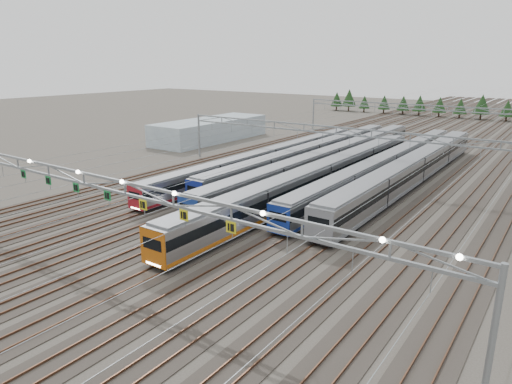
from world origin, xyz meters
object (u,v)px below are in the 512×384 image
Objects in this scene: train_a at (269,158)px; train_f at (413,169)px; train_b at (312,154)px; train_c at (331,159)px; west_shed at (211,130)px; gantry_mid at (336,136)px; gantry_far at (422,111)px; train_d at (321,177)px; train_e at (387,165)px; gantry_near at (123,191)px.

train_f is at bearing 10.33° from train_a.
train_b is 4.90m from train_c.
train_b is at bearing -18.02° from west_shed.
gantry_mid is (2.25, -3.26, 4.28)m from train_c.
train_b is at bearing 172.39° from train_f.
gantry_far is 1.88× the size of west_shed.
train_f is at bearing 13.90° from gantry_mid.
train_e is (4.50, 13.49, -0.18)m from train_d.
gantry_mid is 1.00× the size of gantry_far.
train_c is 9.09m from train_e.
train_a is 7.91m from train_b.
west_shed is at bearing 161.98° from train_b.
gantry_mid reaches higher than train_e.
train_a is 0.85× the size of train_c.
train_e is at bearing -2.80° from train_b.
train_c is at bearing 92.91° from gantry_near.
train_f is (13.50, -0.48, 0.15)m from train_c.
gantry_near reaches higher than gantry_far.
train_a is at bearing -103.65° from gantry_far.
train_b is 1.06× the size of gantry_near.
train_e is at bearing 17.99° from train_a.
train_d is (9.00, -14.15, 0.15)m from train_b.
gantry_near is 67.84m from west_shed.
train_e is at bearing 8.01° from train_c.
gantry_mid is (-11.25, -2.78, 4.13)m from train_f.
train_c is (4.50, -1.93, 0.05)m from train_b.
west_shed is (-38.55, 15.54, -4.03)m from gantry_mid.
train_b is (4.50, 6.50, 0.14)m from train_a.
gantry_mid reaches higher than train_c.
train_d is 47.59m from west_shed.
gantry_far is at bearing 99.47° from train_e.
gantry_mid is at bearing -37.54° from train_b.
train_a is at bearing 106.11° from gantry_near.
gantry_mid is at bearing -21.95° from west_shed.
train_f reaches higher than train_c.
train_e is 2.10× the size of west_shed.
train_d is 1.08× the size of gantry_near.
train_c is at bearing 26.96° from train_a.
train_a is 0.91× the size of train_e.
west_shed reaches higher than train_f.
train_c is 1.07× the size of train_e.
gantry_near is (6.70, -45.31, 5.03)m from train_b.
gantry_far is at bearing 37.39° from west_shed.
train_d is 2.04× the size of west_shed.
train_e is at bearing 158.81° from train_f.
gantry_mid is 41.76m from west_shed.
train_d is at bearing -75.90° from gantry_mid.
west_shed is at bearing -142.61° from gantry_far.
gantry_near reaches higher than train_b.
train_f is 12.30m from gantry_mid.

